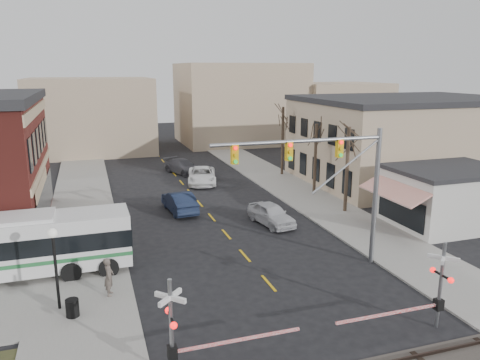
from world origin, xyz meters
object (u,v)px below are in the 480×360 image
at_px(car_d, 183,166).
at_px(rr_crossing_west, 183,329).
at_px(traffic_signal_mast, 334,171).
at_px(pedestrian_near, 109,277).
at_px(car_b, 179,202).
at_px(car_a, 271,214).
at_px(car_c, 202,176).
at_px(trash_bin, 72,308).
at_px(pedestrian_far, 65,247).
at_px(street_lamp, 54,251).
at_px(rr_crossing_east, 432,288).
at_px(transit_bus, 5,247).

bearing_deg(car_d, rr_crossing_west, -122.83).
bearing_deg(traffic_signal_mast, pedestrian_near, 178.57).
bearing_deg(car_b, car_a, 133.02).
relative_size(car_a, car_c, 0.80).
height_order(car_d, pedestrian_near, pedestrian_near).
distance_m(rr_crossing_west, car_c, 30.28).
xyz_separation_m(trash_bin, pedestrian_far, (-0.51, 7.03, 0.36)).
bearing_deg(car_d, car_c, -101.97).
relative_size(trash_bin, car_c, 0.14).
xyz_separation_m(car_c, pedestrian_far, (-12.30, -16.51, 0.09)).
bearing_deg(traffic_signal_mast, car_d, 96.43).
bearing_deg(pedestrian_near, car_b, -15.19).
distance_m(car_b, car_d, 14.24).
distance_m(street_lamp, car_a, 16.86).
xyz_separation_m(trash_bin, car_c, (11.79, 23.54, 0.27)).
bearing_deg(traffic_signal_mast, car_c, 95.69).
bearing_deg(trash_bin, car_d, 69.21).
distance_m(car_b, pedestrian_near, 14.55).
bearing_deg(pedestrian_far, car_d, 41.16).
relative_size(car_c, pedestrian_near, 2.95).
distance_m(rr_crossing_east, pedestrian_far, 20.16).
bearing_deg(trash_bin, pedestrian_far, 94.13).
bearing_deg(transit_bus, traffic_signal_mast, -13.27).
xyz_separation_m(transit_bus, car_b, (11.25, 9.40, -1.06)).
xyz_separation_m(rr_crossing_east, car_d, (-4.08, 34.55, -1.20)).
bearing_deg(pedestrian_far, trash_bin, -106.97).
bearing_deg(pedestrian_far, traffic_signal_mast, -42.55).
distance_m(transit_bus, rr_crossing_west, 13.41).
distance_m(transit_bus, car_d, 27.38).
xyz_separation_m(transit_bus, car_a, (17.09, 4.20, -1.10)).
xyz_separation_m(trash_bin, car_b, (7.84, 14.84, 0.30)).
bearing_deg(street_lamp, pedestrian_near, 15.62).
relative_size(rr_crossing_east, car_a, 1.20).
xyz_separation_m(car_a, car_d, (-2.76, 19.11, -0.02)).
xyz_separation_m(car_b, pedestrian_far, (-8.35, -7.81, 0.06)).
height_order(car_d, pedestrian_far, pedestrian_far).
height_order(rr_crossing_west, pedestrian_far, rr_crossing_west).
bearing_deg(street_lamp, car_a, 31.21).
height_order(street_lamp, trash_bin, street_lamp).
relative_size(transit_bus, car_d, 2.46).
bearing_deg(rr_crossing_east, transit_bus, 148.59).
bearing_deg(rr_crossing_east, trash_bin, 158.84).
height_order(rr_crossing_east, car_b, rr_crossing_east).
xyz_separation_m(rr_crossing_west, pedestrian_near, (-2.31, 7.34, -0.86)).
distance_m(transit_bus, car_c, 23.67).
xyz_separation_m(car_c, pedestrian_near, (-10.06, -21.91, 0.30)).
relative_size(trash_bin, pedestrian_near, 0.42).
xyz_separation_m(car_c, car_d, (-0.88, 5.20, -0.04)).
relative_size(rr_crossing_west, street_lamp, 1.40).
distance_m(pedestrian_near, pedestrian_far, 5.85).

